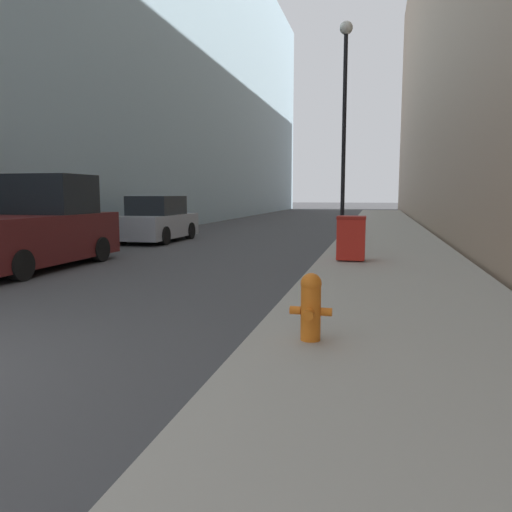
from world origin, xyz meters
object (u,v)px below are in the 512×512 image
at_px(pickup_truck, 34,230).
at_px(trash_bin, 351,238).
at_px(lamppost, 344,111).
at_px(fire_hydrant, 311,305).
at_px(parked_sedan_near, 157,221).

bearing_deg(pickup_truck, trash_bin, 14.94).
distance_m(trash_bin, lamppost, 4.94).
height_order(fire_hydrant, lamppost, lamppost).
bearing_deg(lamppost, pickup_truck, -141.66).
bearing_deg(fire_hydrant, trash_bin, 89.25).
distance_m(lamppost, pickup_truck, 9.29).
relative_size(lamppost, parked_sedan_near, 1.64).
distance_m(fire_hydrant, trash_bin, 6.79).
bearing_deg(fire_hydrant, lamppost, 92.03).
relative_size(trash_bin, pickup_truck, 0.22).
xyz_separation_m(lamppost, parked_sedan_near, (-6.83, 1.47, -3.45)).
distance_m(pickup_truck, parked_sedan_near, 6.86).
bearing_deg(lamppost, parked_sedan_near, 167.85).
bearing_deg(trash_bin, fire_hydrant, -90.75).
xyz_separation_m(lamppost, pickup_truck, (-6.81, -5.39, -3.30)).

